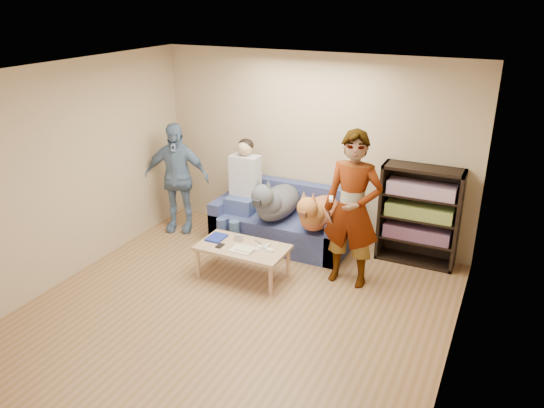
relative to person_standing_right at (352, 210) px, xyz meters
The scene contains 27 objects.
ground 1.96m from the person_standing_right, 122.52° to the right, with size 5.00×5.00×0.00m, color olive.
ceiling 2.38m from the person_standing_right, 122.52° to the right, with size 5.00×5.00×0.00m, color white.
wall_back 1.44m from the person_standing_right, 131.21° to the left, with size 4.50×4.50×0.00m, color tan.
wall_front 4.07m from the person_standing_right, 103.16° to the right, with size 4.50×4.50×0.00m, color tan.
wall_left 3.50m from the person_standing_right, 155.49° to the right, with size 5.00×5.00×0.00m, color tan.
wall_right 2.00m from the person_standing_right, 47.46° to the right, with size 5.00×5.00×0.00m, color tan.
blanket 0.78m from the person_standing_right, 125.22° to the left, with size 0.46×0.39×0.16m, color #B9B8BD.
person_standing_right is the anchor object (origin of this frame).
person_standing_left 2.79m from the person_standing_right, behind, with size 0.95×0.40×1.62m, color #6B84AB.
held_controller 0.33m from the person_standing_right, 135.00° to the right, with size 0.04×0.13×0.03m, color silver.
notebook_blue 1.75m from the person_standing_right, 165.73° to the right, with size 0.20×0.26×0.03m, color navy.
papers 1.40m from the person_standing_right, 154.32° to the right, with size 0.26×0.20×0.01m, color white.
magazine 1.36m from the person_standing_right, 154.55° to the right, with size 0.22×0.17×0.01m, color beige.
camera_silver 1.47m from the person_standing_right, 165.68° to the right, with size 0.11×0.06×0.05m, color #ACABB0.
controller_a 1.13m from the person_standing_right, 158.92° to the right, with size 0.04×0.13×0.03m, color silver.
controller_b 1.09m from the person_standing_right, 152.77° to the right, with size 0.09×0.06×0.03m, color white.
headphone_cup_a 1.24m from the person_standing_right, 154.68° to the right, with size 0.07×0.07×0.02m, color white.
headphone_cup_b 1.21m from the person_standing_right, 158.47° to the right, with size 0.07×0.07×0.02m, color white.
pen_orange 1.48m from the person_standing_right, 153.34° to the right, with size 0.01×0.01×0.14m, color orange.
pen_black 1.25m from the person_standing_right, 165.62° to the right, with size 0.01×0.01×0.14m, color black.
wallet 1.66m from the person_standing_right, 158.39° to the right, with size 0.07×0.12×0.01m, color black.
sofa 1.50m from the person_standing_right, 151.01° to the left, with size 1.90×0.85×0.82m.
person_seated 1.84m from the person_standing_right, 163.38° to the left, with size 0.40×0.73×1.47m.
dog_gray 1.33m from the person_standing_right, 158.63° to the left, with size 0.48×1.28×0.70m.
dog_tan 0.78m from the person_standing_right, 144.19° to the left, with size 0.43×1.18×0.63m.
coffee_table 1.42m from the person_standing_right, 159.25° to the right, with size 1.10×0.60×0.42m.
bookshelf 1.12m from the person_standing_right, 54.61° to the left, with size 1.00×0.34×1.30m.
Camera 1 is at (2.53, -4.11, 3.32)m, focal length 35.00 mm.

